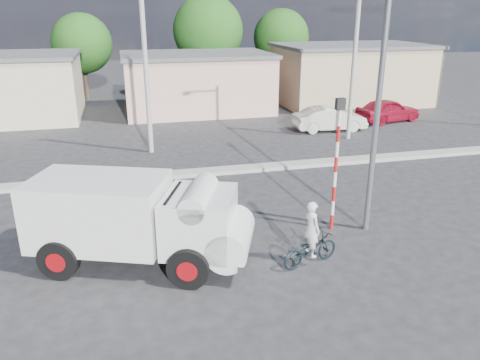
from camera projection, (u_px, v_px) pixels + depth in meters
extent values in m
plane|color=#272729|center=(251.00, 262.00, 13.51)|extent=(120.00, 120.00, 0.00)
cube|color=#99968E|center=(203.00, 172.00, 20.77)|extent=(40.00, 0.80, 0.16)
cylinder|color=black|center=(59.00, 260.00, 12.54)|extent=(1.16, 0.71, 1.12)
cylinder|color=#B70D12|center=(59.00, 260.00, 12.54)|extent=(0.64, 0.54, 0.55)
cylinder|color=black|center=(92.00, 226.00, 14.53)|extent=(1.16, 0.71, 1.12)
cylinder|color=#B70D12|center=(92.00, 226.00, 14.53)|extent=(0.64, 0.54, 0.55)
cylinder|color=black|center=(188.00, 268.00, 12.12)|extent=(1.16, 0.71, 1.12)
cylinder|color=#B70D12|center=(188.00, 268.00, 12.12)|extent=(0.64, 0.54, 0.55)
cylinder|color=black|center=(204.00, 232.00, 14.11)|extent=(1.16, 0.71, 1.12)
cylinder|color=#B70D12|center=(204.00, 232.00, 14.11)|extent=(0.64, 0.54, 0.55)
cube|color=black|center=(134.00, 242.00, 13.30)|extent=(4.84, 2.93, 0.18)
cube|color=white|center=(100.00, 211.00, 13.09)|extent=(4.23, 3.41, 1.88)
cube|color=white|center=(200.00, 221.00, 12.81)|extent=(2.46, 2.61, 1.58)
cylinder|color=white|center=(231.00, 238.00, 12.86)|extent=(1.80, 2.35, 1.12)
cylinder|color=white|center=(199.00, 197.00, 12.56)|extent=(1.42, 2.20, 0.71)
cube|color=silver|center=(246.00, 252.00, 12.96)|extent=(0.92, 2.09, 0.28)
cube|color=black|center=(174.00, 204.00, 12.73)|extent=(0.70, 1.64, 0.71)
imported|color=black|center=(310.00, 249.00, 13.25)|extent=(1.94, 1.14, 0.96)
imported|color=silver|center=(311.00, 238.00, 13.14)|extent=(0.55, 0.69, 1.64)
imported|color=beige|center=(330.00, 119.00, 28.01)|extent=(4.38, 1.70, 1.42)
imported|color=maroon|center=(388.00, 110.00, 30.24)|extent=(4.69, 2.71, 1.50)
cylinder|color=red|center=(332.00, 222.00, 15.52)|extent=(0.11, 0.11, 0.50)
cylinder|color=white|center=(333.00, 208.00, 15.35)|extent=(0.11, 0.11, 0.50)
cylinder|color=red|center=(334.00, 194.00, 15.17)|extent=(0.11, 0.11, 0.50)
cylinder|color=white|center=(335.00, 179.00, 15.00)|extent=(0.11, 0.11, 0.50)
cylinder|color=red|center=(336.00, 164.00, 14.83)|extent=(0.11, 0.11, 0.50)
cylinder|color=white|center=(337.00, 149.00, 14.66)|extent=(0.11, 0.11, 0.50)
cylinder|color=red|center=(338.00, 134.00, 14.49)|extent=(0.11, 0.11, 0.50)
cylinder|color=white|center=(339.00, 118.00, 14.32)|extent=(0.11, 0.11, 0.50)
cube|color=black|center=(340.00, 104.00, 14.17)|extent=(0.28, 0.18, 0.36)
cylinder|color=slate|center=(379.00, 94.00, 14.04)|extent=(0.18, 0.18, 9.00)
cube|color=#D99C95|center=(197.00, 84.00, 33.36)|extent=(10.00, 7.00, 3.80)
cube|color=#59595B|center=(196.00, 55.00, 32.66)|extent=(10.30, 7.30, 0.24)
cube|color=tan|center=(351.00, 75.00, 36.03)|extent=(11.00, 7.00, 4.20)
cube|color=#59595B|center=(353.00, 46.00, 35.27)|extent=(11.30, 7.30, 0.24)
cylinder|color=#38281E|center=(86.00, 77.00, 37.97)|extent=(0.36, 0.36, 3.47)
sphere|color=#2F661E|center=(82.00, 44.00, 37.07)|extent=(4.71, 4.71, 4.71)
cylinder|color=#38281E|center=(209.00, 70.00, 39.21)|extent=(0.36, 0.36, 4.20)
sphere|color=#2F661E|center=(208.00, 31.00, 38.13)|extent=(5.70, 5.70, 5.70)
cylinder|color=#38281E|center=(280.00, 68.00, 42.73)|extent=(0.36, 0.36, 3.64)
sphere|color=#2F661E|center=(281.00, 37.00, 41.79)|extent=(4.94, 4.94, 4.94)
cylinder|color=#99968E|center=(146.00, 73.00, 22.61)|extent=(0.24, 0.24, 8.00)
cylinder|color=#99968E|center=(354.00, 66.00, 25.12)|extent=(0.24, 0.24, 8.00)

